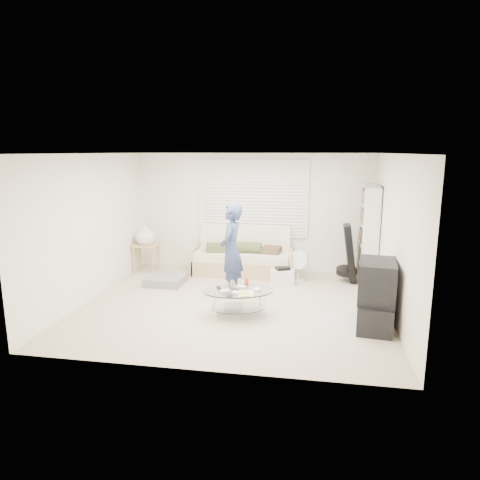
% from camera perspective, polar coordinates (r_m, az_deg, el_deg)
% --- Properties ---
extents(ground, '(5.00, 5.00, 0.00)m').
position_cam_1_polar(ground, '(7.29, -0.80, -8.59)').
color(ground, '#C5B099').
rests_on(ground, ground).
extents(room_shell, '(5.02, 4.52, 2.51)m').
position_cam_1_polar(room_shell, '(7.37, -0.16, 4.70)').
color(room_shell, white).
rests_on(room_shell, ground).
extents(window_blinds, '(2.32, 0.08, 1.62)m').
position_cam_1_polar(window_blinds, '(9.06, 1.71, 5.51)').
color(window_blinds, silver).
rests_on(window_blinds, ground).
extents(futon_sofa, '(2.08, 0.84, 1.02)m').
position_cam_1_polar(futon_sofa, '(8.98, 0.39, -2.43)').
color(futon_sofa, tan).
rests_on(futon_sofa, ground).
extents(grey_floor_pillow, '(0.72, 0.72, 0.16)m').
position_cam_1_polar(grey_floor_pillow, '(8.50, -9.83, -5.22)').
color(grey_floor_pillow, slate).
rests_on(grey_floor_pillow, ground).
extents(side_table, '(0.53, 0.42, 1.04)m').
position_cam_1_polar(side_table, '(9.27, -12.49, 0.53)').
color(side_table, tan).
rests_on(side_table, ground).
extents(bookshelf, '(0.30, 0.80, 1.91)m').
position_cam_1_polar(bookshelf, '(8.58, 16.69, 0.65)').
color(bookshelf, white).
rests_on(bookshelf, ground).
extents(guitar_case, '(0.41, 0.42, 1.13)m').
position_cam_1_polar(guitar_case, '(8.66, 14.33, -2.21)').
color(guitar_case, black).
rests_on(guitar_case, ground).
extents(floor_fan, '(0.39, 0.26, 0.63)m').
position_cam_1_polar(floor_fan, '(8.54, 7.75, -3.06)').
color(floor_fan, white).
rests_on(floor_fan, ground).
extents(storage_bin, '(0.47, 0.33, 0.32)m').
position_cam_1_polar(storage_bin, '(8.41, 5.69, -4.80)').
color(storage_bin, white).
rests_on(storage_bin, ground).
extents(tv_unit, '(0.60, 0.97, 1.00)m').
position_cam_1_polar(tv_unit, '(6.56, 17.61, -7.03)').
color(tv_unit, black).
rests_on(tv_unit, ground).
extents(coffee_table, '(1.25, 0.97, 0.53)m').
position_cam_1_polar(coffee_table, '(6.73, -0.17, -7.34)').
color(coffee_table, silver).
rests_on(coffee_table, ground).
extents(standing_person, '(0.45, 0.63, 1.65)m').
position_cam_1_polar(standing_person, '(7.52, -1.17, -1.40)').
color(standing_person, navy).
rests_on(standing_person, ground).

